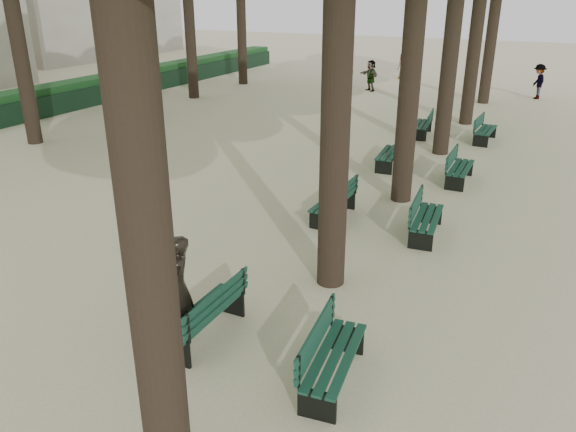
% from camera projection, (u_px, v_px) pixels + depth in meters
% --- Properties ---
extents(ground, '(120.00, 120.00, 0.00)m').
position_uv_depth(ground, '(171.00, 345.00, 8.83)').
color(ground, beige).
rests_on(ground, ground).
extents(bench_left_0, '(0.58, 1.80, 0.92)m').
position_uv_depth(bench_left_0, '(205.00, 322.00, 8.94)').
color(bench_left_0, black).
rests_on(bench_left_0, ground).
extents(bench_left_1, '(0.62, 1.81, 0.92)m').
position_uv_depth(bench_left_1, '(333.00, 208.00, 13.57)').
color(bench_left_1, black).
rests_on(bench_left_1, ground).
extents(bench_left_2, '(0.72, 1.84, 0.92)m').
position_uv_depth(bench_left_2, '(389.00, 158.00, 17.50)').
color(bench_left_2, black).
rests_on(bench_left_2, ground).
extents(bench_left_3, '(0.76, 1.85, 0.92)m').
position_uv_depth(bench_left_3, '(422.00, 129.00, 21.17)').
color(bench_left_3, black).
rests_on(bench_left_3, ground).
extents(bench_right_0, '(0.75, 1.85, 0.92)m').
position_uv_depth(bench_right_0, '(334.00, 367.00, 7.89)').
color(bench_right_0, black).
rests_on(bench_right_0, ground).
extents(bench_right_1, '(0.72, 1.84, 0.92)m').
position_uv_depth(bench_right_1, '(426.00, 225.00, 12.61)').
color(bench_right_1, black).
rests_on(bench_right_1, ground).
extents(bench_right_2, '(0.59, 1.81, 0.92)m').
position_uv_depth(bench_right_2, '(460.00, 174.00, 16.08)').
color(bench_right_2, black).
rests_on(bench_right_2, ground).
extents(bench_right_3, '(0.65, 1.82, 0.92)m').
position_uv_depth(bench_right_3, '(485.00, 135.00, 20.35)').
color(bench_right_3, black).
rests_on(bench_right_3, ground).
extents(man_with_map, '(0.73, 0.78, 1.74)m').
position_uv_depth(man_with_map, '(178.00, 288.00, 8.74)').
color(man_with_map, black).
rests_on(man_with_map, ground).
extents(pedestrian_d, '(0.83, 0.66, 1.58)m').
position_uv_depth(pedestrian_d, '(403.00, 65.00, 34.42)').
color(pedestrian_d, '#262628').
rests_on(pedestrian_d, ground).
extents(pedestrian_b, '(0.68, 1.16, 1.71)m').
position_uv_depth(pedestrian_b, '(538.00, 82.00, 28.06)').
color(pedestrian_b, '#262628').
rests_on(pedestrian_b, ground).
extents(pedestrian_e, '(1.38, 1.22, 1.64)m').
position_uv_depth(pedestrian_e, '(371.00, 76.00, 30.26)').
color(pedestrian_e, '#262628').
rests_on(pedestrian_e, ground).
extents(pedestrian_a, '(0.55, 0.90, 1.72)m').
position_uv_depth(pedestrian_a, '(348.00, 70.00, 32.03)').
color(pedestrian_a, '#262628').
rests_on(pedestrian_a, ground).
extents(fence, '(0.08, 42.00, 0.90)m').
position_uv_depth(fence, '(40.00, 108.00, 23.88)').
color(fence, black).
rests_on(fence, ground).
extents(hedge, '(1.20, 42.00, 1.20)m').
position_uv_depth(hedge, '(28.00, 103.00, 24.10)').
color(hedge, '#153E1B').
rests_on(hedge, ground).
extents(building_far, '(12.00, 16.00, 7.00)m').
position_uv_depth(building_far, '(62.00, 10.00, 45.83)').
color(building_far, '#B7B2A3').
rests_on(building_far, ground).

